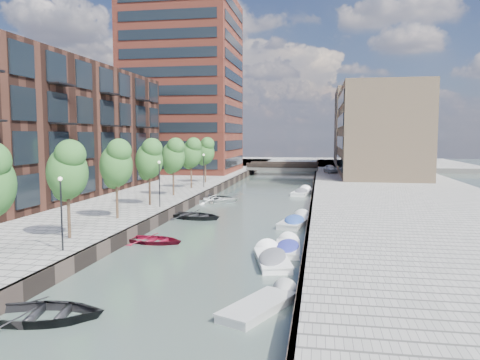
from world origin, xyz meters
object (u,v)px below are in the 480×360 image
(tree_1, at_px, (67,169))
(tree_5, at_px, (191,153))
(tree_6, at_px, (205,151))
(sloop_4, at_px, (211,200))
(car, at_px, (330,169))
(motorboat_3, at_px, (296,222))
(sloop_0, at_px, (42,320))
(motorboat_2, at_px, (266,305))
(motorboat_1, at_px, (271,259))
(motorboat_0, at_px, (288,248))
(motorboat_4, at_px, (302,192))
(sloop_3, at_px, (215,202))
(bridge, at_px, (283,167))
(tree_4, at_px, (173,155))
(tree_2, at_px, (116,163))
(sloop_1, at_px, (195,219))
(tree_3, at_px, (149,158))
(sloop_2, at_px, (154,243))

(tree_1, height_order, tree_5, same)
(tree_6, relative_size, sloop_4, 1.22)
(car, bearing_deg, motorboat_3, -109.73)
(tree_1, xyz_separation_m, sloop_0, (4.45, -10.00, -5.31))
(sloop_0, bearing_deg, motorboat_2, -82.74)
(tree_5, distance_m, motorboat_1, 30.96)
(car, bearing_deg, motorboat_1, -109.49)
(motorboat_1, bearing_deg, car, 85.28)
(motorboat_3, xyz_separation_m, car, (3.66, 42.18, 1.49))
(motorboat_0, height_order, motorboat_4, motorboat_4)
(sloop_0, relative_size, motorboat_1, 0.98)
(sloop_3, bearing_deg, motorboat_2, -178.54)
(motorboat_4, bearing_deg, motorboat_0, -89.53)
(bridge, bearing_deg, car, -37.94)
(sloop_0, xyz_separation_m, motorboat_3, (8.99, 22.12, 0.21))
(sloop_3, xyz_separation_m, motorboat_1, (8.59, -23.09, 0.20))
(tree_4, bearing_deg, tree_5, 90.00)
(motorboat_2, xyz_separation_m, motorboat_3, (0.30, 19.16, 0.12))
(tree_2, xyz_separation_m, motorboat_3, (13.44, 5.12, -5.10))
(sloop_1, bearing_deg, sloop_4, 21.96)
(bridge, xyz_separation_m, motorboat_0, (4.90, -57.89, -1.21))
(tree_1, relative_size, motorboat_4, 1.13)
(tree_1, bearing_deg, sloop_4, 83.00)
(bridge, bearing_deg, tree_1, -97.93)
(tree_2, xyz_separation_m, tree_3, (0.00, 7.00, 0.00))
(tree_3, relative_size, motorboat_1, 1.15)
(tree_4, bearing_deg, tree_6, 90.00)
(sloop_4, bearing_deg, bridge, -10.67)
(motorboat_1, bearing_deg, sloop_3, 110.41)
(bridge, bearing_deg, tree_3, -100.25)
(sloop_1, bearing_deg, sloop_2, -166.65)
(tree_3, xyz_separation_m, motorboat_2, (13.14, -21.04, -5.22))
(bridge, relative_size, sloop_0, 2.59)
(sloop_4, distance_m, motorboat_3, 16.72)
(sloop_3, relative_size, motorboat_0, 1.13)
(bridge, height_order, sloop_3, bridge)
(tree_2, bearing_deg, tree_3, 90.00)
(tree_2, distance_m, tree_6, 28.00)
(bridge, bearing_deg, motorboat_0, -85.17)
(motorboat_4, bearing_deg, sloop_0, -101.61)
(sloop_1, bearing_deg, motorboat_2, -141.48)
(tree_4, relative_size, car, 1.45)
(tree_3, height_order, motorboat_3, tree_3)
(tree_6, height_order, motorboat_3, tree_6)
(tree_6, relative_size, sloop_0, 1.18)
(tree_2, distance_m, motorboat_3, 15.26)
(tree_4, xyz_separation_m, motorboat_3, (13.44, -8.88, -5.10))
(motorboat_1, bearing_deg, tree_1, -179.10)
(tree_5, bearing_deg, tree_6, 90.00)
(motorboat_0, xyz_separation_m, motorboat_1, (-0.76, -2.91, 0.02))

